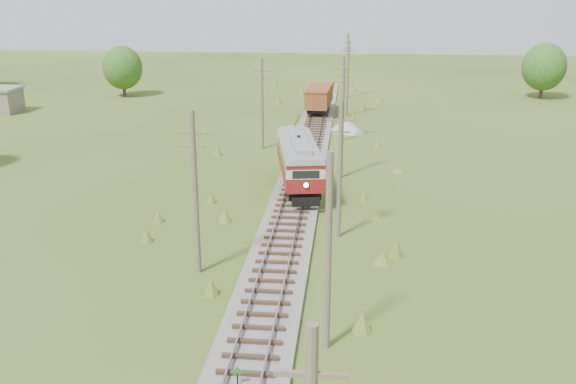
# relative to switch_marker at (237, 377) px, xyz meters

# --- Properties ---
(railbed_main) EXTENTS (3.60, 96.00, 0.57)m
(railbed_main) POSITION_rel_switch_marker_xyz_m (0.20, 32.50, -0.44)
(railbed_main) COLOR #605B54
(railbed_main) RESTS_ON ground
(switch_marker) EXTENTS (0.45, 0.06, 1.08)m
(switch_marker) POSITION_rel_switch_marker_xyz_m (0.00, 0.00, 0.00)
(switch_marker) COLOR black
(switch_marker) RESTS_ON ground
(streetcar) EXTENTS (4.63, 11.82, 5.34)m
(streetcar) POSITION_rel_switch_marker_xyz_m (0.20, 26.14, 1.88)
(streetcar) COLOR black
(streetcar) RESTS_ON ground
(gondola) EXTENTS (3.11, 8.36, 2.73)m
(gondola) POSITION_rel_switch_marker_xyz_m (0.20, 56.23, 1.40)
(gondola) COLOR black
(gondola) RESTS_ON ground
(gravel_pile) EXTENTS (3.75, 3.98, 1.36)m
(gravel_pile) POSITION_rel_switch_marker_xyz_m (3.75, 46.79, 0.00)
(gravel_pile) COLOR gray
(gravel_pile) RESTS_ON ground
(utility_pole_r_1) EXTENTS (0.30, 0.30, 8.80)m
(utility_pole_r_1) POSITION_rel_switch_marker_xyz_m (3.30, 3.50, 3.77)
(utility_pole_r_1) COLOR brown
(utility_pole_r_1) RESTS_ON ground
(utility_pole_r_2) EXTENTS (1.60, 0.30, 8.60)m
(utility_pole_r_2) POSITION_rel_switch_marker_xyz_m (3.50, 16.50, 3.79)
(utility_pole_r_2) COLOR brown
(utility_pole_r_2) RESTS_ON ground
(utility_pole_r_3) EXTENTS (1.60, 0.30, 9.00)m
(utility_pole_r_3) POSITION_rel_switch_marker_xyz_m (3.40, 29.50, 3.99)
(utility_pole_r_3) COLOR brown
(utility_pole_r_3) RESTS_ON ground
(utility_pole_r_4) EXTENTS (1.60, 0.30, 8.40)m
(utility_pole_r_4) POSITION_rel_switch_marker_xyz_m (3.20, 42.50, 3.69)
(utility_pole_r_4) COLOR brown
(utility_pole_r_4) RESTS_ON ground
(utility_pole_r_5) EXTENTS (1.60, 0.30, 8.90)m
(utility_pole_r_5) POSITION_rel_switch_marker_xyz_m (3.60, 55.50, 3.94)
(utility_pole_r_5) COLOR brown
(utility_pole_r_5) RESTS_ON ground
(utility_pole_r_6) EXTENTS (1.60, 0.30, 8.70)m
(utility_pole_r_6) POSITION_rel_switch_marker_xyz_m (3.40, 68.50, 3.84)
(utility_pole_r_6) COLOR brown
(utility_pole_r_6) RESTS_ON ground
(utility_pole_l_a) EXTENTS (1.60, 0.30, 9.00)m
(utility_pole_l_a) POSITION_rel_switch_marker_xyz_m (-4.00, 10.50, 3.99)
(utility_pole_l_a) COLOR brown
(utility_pole_l_a) RESTS_ON ground
(utility_pole_l_b) EXTENTS (1.60, 0.30, 8.60)m
(utility_pole_l_b) POSITION_rel_switch_marker_xyz_m (-4.30, 38.50, 3.79)
(utility_pole_l_b) COLOR brown
(utility_pole_l_b) RESTS_ON ground
(tree_mid_a) EXTENTS (5.46, 5.46, 7.03)m
(tree_mid_a) POSITION_rel_switch_marker_xyz_m (-27.80, 66.50, 3.39)
(tree_mid_a) COLOR #38281C
(tree_mid_a) RESTS_ON ground
(tree_mid_b) EXTENTS (5.88, 5.88, 7.57)m
(tree_mid_b) POSITION_rel_switch_marker_xyz_m (30.20, 70.50, 3.70)
(tree_mid_b) COLOR #38281C
(tree_mid_b) RESTS_ON ground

